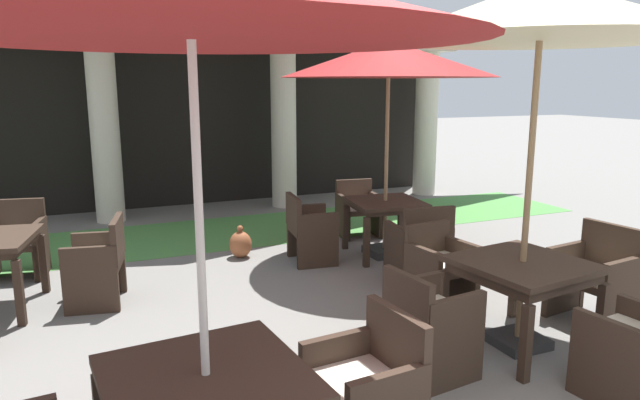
{
  "coord_description": "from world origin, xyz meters",
  "views": [
    {
      "loc": [
        -1.92,
        -1.02,
        2.17
      ],
      "look_at": [
        0.31,
        4.19,
        1.02
      ],
      "focal_mm": 32.13,
      "sensor_mm": 36.0,
      "label": 1
    }
  ],
  "objects_px": {
    "patio_chair_mid_left_south": "(636,346)",
    "terracotta_urn": "(240,244)",
    "patio_table_mid_left": "(522,273)",
    "patio_umbrella_mid_left": "(542,13)",
    "patio_umbrella_far_back": "(389,60)",
    "patio_chair_mid_left_east": "(595,278)",
    "patio_table_mid_right": "(207,391)",
    "patio_chair_far_back_north": "(358,210)",
    "patio_chair_mid_left_north": "(440,268)",
    "patio_chair_mid_right_east": "(367,389)",
    "patio_chair_near_foreground_east": "(98,263)",
    "patio_chair_near_foreground_north": "(15,242)",
    "patio_chair_far_back_south": "(420,245)",
    "patio_table_far_back": "(385,208)",
    "patio_umbrella_mid_right": "(190,2)",
    "patio_chair_far_back_west": "(309,230)",
    "patio_chair_mid_left_west": "(429,323)"
  },
  "relations": [
    {
      "from": "patio_chair_mid_left_south",
      "to": "terracotta_urn",
      "type": "relative_size",
      "value": 2.18
    },
    {
      "from": "patio_table_mid_left",
      "to": "patio_umbrella_mid_left",
      "type": "relative_size",
      "value": 0.36
    },
    {
      "from": "patio_umbrella_far_back",
      "to": "patio_chair_mid_left_south",
      "type": "bearing_deg",
      "value": -92.03
    },
    {
      "from": "patio_chair_mid_left_east",
      "to": "patio_chair_mid_left_south",
      "type": "bearing_deg",
      "value": 135.0
    },
    {
      "from": "patio_chair_mid_left_south",
      "to": "patio_table_mid_right",
      "type": "distance_m",
      "value": 2.94
    },
    {
      "from": "patio_umbrella_far_back",
      "to": "patio_chair_far_back_north",
      "type": "distance_m",
      "value": 2.3
    },
    {
      "from": "patio_chair_mid_left_north",
      "to": "patio_chair_mid_right_east",
      "type": "height_order",
      "value": "patio_chair_mid_right_east"
    },
    {
      "from": "patio_chair_near_foreground_east",
      "to": "patio_chair_mid_right_east",
      "type": "xyz_separation_m",
      "value": [
        1.36,
        -3.15,
        -0.02
      ]
    },
    {
      "from": "patio_chair_mid_right_east",
      "to": "terracotta_urn",
      "type": "xyz_separation_m",
      "value": [
        0.35,
        4.09,
        -0.22
      ]
    },
    {
      "from": "patio_chair_near_foreground_north",
      "to": "patio_table_mid_left",
      "type": "xyz_separation_m",
      "value": [
        4.03,
        -3.65,
        0.24
      ]
    },
    {
      "from": "patio_chair_mid_left_south",
      "to": "patio_chair_far_back_south",
      "type": "bearing_deg",
      "value": 82.82
    },
    {
      "from": "patio_chair_mid_left_south",
      "to": "patio_chair_mid_left_north",
      "type": "xyz_separation_m",
      "value": [
        -0.24,
        1.97,
        -0.01
      ]
    },
    {
      "from": "patio_table_far_back",
      "to": "patio_chair_mid_left_east",
      "type": "bearing_deg",
      "value": -74.2
    },
    {
      "from": "patio_umbrella_mid_right",
      "to": "patio_chair_far_back_south",
      "type": "bearing_deg",
      "value": 41.09
    },
    {
      "from": "patio_chair_near_foreground_east",
      "to": "patio_chair_far_back_west",
      "type": "bearing_deg",
      "value": -68.75
    },
    {
      "from": "patio_umbrella_mid_left",
      "to": "patio_chair_far_back_north",
      "type": "relative_size",
      "value": 3.77
    },
    {
      "from": "patio_table_mid_left",
      "to": "patio_umbrella_mid_left",
      "type": "height_order",
      "value": "patio_umbrella_mid_left"
    },
    {
      "from": "patio_umbrella_mid_left",
      "to": "patio_chair_far_back_west",
      "type": "bearing_deg",
      "value": 104.62
    },
    {
      "from": "patio_chair_mid_left_west",
      "to": "patio_chair_mid_left_north",
      "type": "bearing_deg",
      "value": 135.02
    },
    {
      "from": "patio_chair_mid_left_east",
      "to": "patio_chair_far_back_north",
      "type": "bearing_deg",
      "value": 2.65
    },
    {
      "from": "patio_chair_far_back_south",
      "to": "patio_table_mid_left",
      "type": "bearing_deg",
      "value": -87.22
    },
    {
      "from": "patio_chair_near_foreground_east",
      "to": "patio_chair_mid_left_south",
      "type": "height_order",
      "value": "patio_chair_mid_left_south"
    },
    {
      "from": "patio_chair_mid_right_east",
      "to": "patio_umbrella_far_back",
      "type": "xyz_separation_m",
      "value": [
        2.08,
        3.47,
        2.05
      ]
    },
    {
      "from": "patio_chair_mid_left_south",
      "to": "terracotta_urn",
      "type": "xyz_separation_m",
      "value": [
        -1.61,
        4.34,
        -0.24
      ]
    },
    {
      "from": "patio_table_mid_right",
      "to": "patio_chair_far_back_west",
      "type": "bearing_deg",
      "value": 60.8
    },
    {
      "from": "patio_table_mid_right",
      "to": "patio_umbrella_mid_left",
      "type": "bearing_deg",
      "value": 16.49
    },
    {
      "from": "patio_umbrella_mid_left",
      "to": "patio_table_mid_right",
      "type": "height_order",
      "value": "patio_umbrella_mid_left"
    },
    {
      "from": "patio_chair_mid_left_east",
      "to": "patio_chair_near_foreground_east",
      "type": "bearing_deg",
      "value": 54.32
    },
    {
      "from": "patio_chair_mid_left_north",
      "to": "patio_table_mid_right",
      "type": "xyz_separation_m",
      "value": [
        -2.68,
        -1.81,
        0.25
      ]
    },
    {
      "from": "patio_umbrella_mid_left",
      "to": "patio_chair_far_back_south",
      "type": "height_order",
      "value": "patio_umbrella_mid_left"
    },
    {
      "from": "patio_chair_mid_left_south",
      "to": "patio_chair_far_back_north",
      "type": "distance_m",
      "value": 4.72
    },
    {
      "from": "patio_chair_near_foreground_east",
      "to": "patio_umbrella_mid_left",
      "type": "relative_size",
      "value": 0.29
    },
    {
      "from": "patio_chair_near_foreground_east",
      "to": "patio_chair_mid_left_north",
      "type": "xyz_separation_m",
      "value": [
        3.07,
        -1.43,
        -0.02
      ]
    },
    {
      "from": "patio_chair_near_foreground_north",
      "to": "patio_table_far_back",
      "type": "bearing_deg",
      "value": 178.86
    },
    {
      "from": "patio_table_far_back",
      "to": "patio_chair_near_foreground_east",
      "type": "bearing_deg",
      "value": -174.75
    },
    {
      "from": "patio_umbrella_mid_left",
      "to": "patio_chair_mid_left_north",
      "type": "xyz_separation_m",
      "value": [
        -0.12,
        0.98,
        -2.3
      ]
    },
    {
      "from": "patio_table_far_back",
      "to": "patio_chair_far_back_north",
      "type": "bearing_deg",
      "value": 82.93
    },
    {
      "from": "patio_chair_mid_left_east",
      "to": "patio_table_mid_right",
      "type": "distance_m",
      "value": 3.91
    },
    {
      "from": "patio_chair_far_back_north",
      "to": "patio_chair_far_back_west",
      "type": "height_order",
      "value": "patio_chair_far_back_west"
    },
    {
      "from": "patio_chair_near_foreground_north",
      "to": "patio_chair_mid_left_north",
      "type": "bearing_deg",
      "value": 156.71
    },
    {
      "from": "patio_chair_near_foreground_east",
      "to": "patio_chair_mid_left_north",
      "type": "relative_size",
      "value": 1.07
    },
    {
      "from": "patio_chair_mid_right_east",
      "to": "patio_umbrella_mid_right",
      "type": "bearing_deg",
      "value": 90.0
    },
    {
      "from": "patio_table_far_back",
      "to": "patio_table_mid_right",
      "type": "bearing_deg",
      "value": -130.66
    },
    {
      "from": "patio_umbrella_mid_right",
      "to": "patio_umbrella_far_back",
      "type": "relative_size",
      "value": 1.01
    },
    {
      "from": "patio_chair_far_back_north",
      "to": "patio_chair_far_back_west",
      "type": "relative_size",
      "value": 0.95
    },
    {
      "from": "patio_table_mid_right",
      "to": "patio_chair_mid_right_east",
      "type": "distance_m",
      "value": 1.0
    },
    {
      "from": "patio_umbrella_mid_right",
      "to": "patio_chair_far_back_west",
      "type": "bearing_deg",
      "value": 60.8
    },
    {
      "from": "patio_chair_mid_right_east",
      "to": "patio_chair_far_back_west",
      "type": "bearing_deg",
      "value": -21.96
    },
    {
      "from": "patio_chair_mid_left_west",
      "to": "patio_chair_mid_left_north",
      "type": "distance_m",
      "value": 1.4
    },
    {
      "from": "patio_chair_mid_left_south",
      "to": "patio_umbrella_far_back",
      "type": "bearing_deg",
      "value": 80.95
    }
  ]
}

